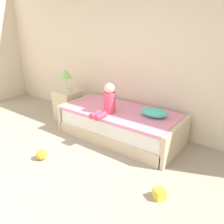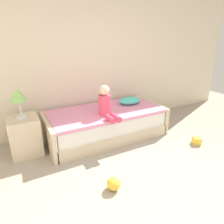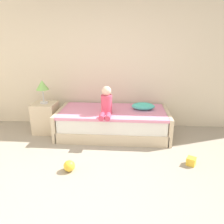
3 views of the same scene
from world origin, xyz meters
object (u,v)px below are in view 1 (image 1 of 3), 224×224
nightstand (68,105)px  bed (120,124)px  table_lamp (66,75)px  child_figure (108,101)px  toy_ball (42,154)px  pillow (154,112)px  toy_block (159,194)px

nightstand → bed: bearing=-1.6°
table_lamp → child_figure: table_lamp is taller
child_figure → table_lamp: bearing=167.9°
nightstand → child_figure: child_figure is taller
bed → table_lamp: (-1.35, 0.04, 0.69)m
child_figure → toy_ball: bearing=-111.9°
table_lamp → child_figure: 1.30m
nightstand → pillow: bearing=1.8°
pillow → toy_ball: (-1.11, -1.39, -0.48)m
toy_ball → toy_block: (1.77, 0.29, -0.02)m
pillow → toy_block: 1.39m
bed → toy_block: size_ratio=17.41×
bed → toy_block: bed is taller
pillow → child_figure: bearing=-154.1°
child_figure → toy_block: size_ratio=4.21×
table_lamp → toy_ball: size_ratio=2.76×
child_figure → toy_ball: 1.31m
bed → table_lamp: bearing=178.4°
bed → child_figure: child_figure is taller
table_lamp → bed: bearing=-1.6°
child_figure → bed: bearing=65.8°
pillow → toy_block: (0.66, -1.11, -0.50)m
table_lamp → toy_block: size_ratio=3.71×
pillow → toy_block: pillow is taller
nightstand → toy_block: 2.80m
table_lamp → child_figure: bearing=-12.1°
bed → toy_block: (1.24, -1.01, -0.19)m
table_lamp → toy_block: (2.59, -1.05, -0.88)m
toy_block → child_figure: bearing=149.8°
bed → toy_ball: size_ratio=12.96×
pillow → toy_block: size_ratio=3.63×
nightstand → table_lamp: 0.64m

